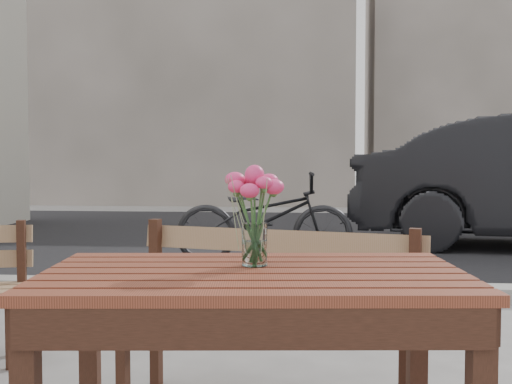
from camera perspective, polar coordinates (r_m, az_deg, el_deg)
street at (r=7.20m, az=4.41°, el=-5.62°), size 30.00×8.12×0.12m
backdrop_buildings at (r=16.64m, az=5.56°, el=11.61°), size 15.50×4.00×8.00m
main_table at (r=1.96m, az=-0.20°, el=-10.65°), size 1.32×0.85×0.77m
main_bench at (r=2.88m, az=1.34°, el=-9.09°), size 1.40×0.72×0.83m
main_vase at (r=2.00m, az=-0.13°, el=-1.01°), size 0.17×0.17×0.31m
bicycle at (r=6.70m, az=0.71°, el=-2.34°), size 1.88×0.74×0.97m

